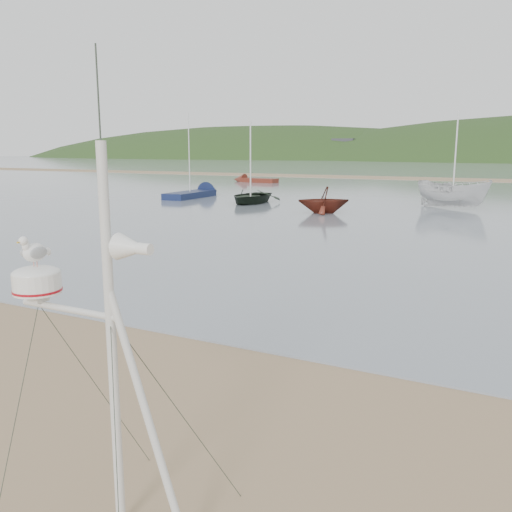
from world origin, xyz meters
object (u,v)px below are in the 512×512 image
at_px(sailboat_blue_near, 202,193).
at_px(mast_rig, 108,423).
at_px(boat_white, 454,170).
at_px(boat_red, 324,188).
at_px(boat_dark, 251,170).
at_px(dinghy_red_far, 249,180).

bearing_deg(sailboat_blue_near, mast_rig, -58.25).
bearing_deg(boat_white, boat_red, 152.79).
relative_size(boat_dark, boat_white, 0.94).
height_order(dinghy_red_far, sailboat_blue_near, sailboat_blue_near).
bearing_deg(dinghy_red_far, mast_rig, -63.11).
xyz_separation_m(mast_rig, boat_red, (-7.98, 27.51, 0.42)).
distance_m(dinghy_red_far, sailboat_blue_near, 20.26).
distance_m(mast_rig, sailboat_blue_near, 40.78).
height_order(mast_rig, dinghy_red_far, mast_rig).
height_order(boat_white, sailboat_blue_near, sailboat_blue_near).
bearing_deg(boat_dark, boat_white, 9.02).
height_order(mast_rig, boat_white, boat_white).
relative_size(boat_red, dinghy_red_far, 0.50).
distance_m(boat_dark, boat_white, 13.85).
height_order(mast_rig, boat_red, mast_rig).
distance_m(boat_dark, sailboat_blue_near, 7.87).
xyz_separation_m(boat_red, boat_white, (6.60, 6.54, 1.01)).
bearing_deg(boat_dark, sailboat_blue_near, 146.45).
xyz_separation_m(boat_dark, boat_red, (6.89, -3.42, -0.86)).
relative_size(mast_rig, boat_dark, 1.00).
bearing_deg(sailboat_blue_near, boat_dark, -29.55).
height_order(boat_dark, dinghy_red_far, boat_dark).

